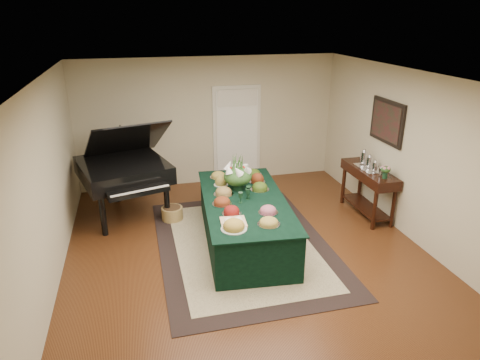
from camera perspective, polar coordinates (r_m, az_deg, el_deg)
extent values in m
plane|color=black|center=(6.94, 0.61, -8.98)|extent=(6.00, 6.00, 0.00)
cube|color=black|center=(7.01, 0.43, -8.60)|extent=(2.68, 3.75, 0.01)
cube|color=beige|center=(7.01, 0.43, -8.55)|extent=(2.14, 3.21, 0.01)
cube|color=silver|center=(9.36, -0.43, 6.16)|extent=(1.05, 0.04, 2.10)
cube|color=white|center=(9.35, -0.40, 5.83)|extent=(0.90, 0.06, 2.00)
cube|color=black|center=(6.96, 0.59, -5.42)|extent=(1.46, 2.78, 0.74)
cube|color=black|center=(6.80, 0.60, -2.60)|extent=(1.53, 2.84, 0.02)
cylinder|color=silver|center=(6.30, -1.13, -4.49)|extent=(0.28, 0.28, 0.01)
ellipsoid|color=maroon|center=(6.28, -1.14, -4.08)|extent=(0.23, 0.23, 0.09)
cylinder|color=silver|center=(6.61, -2.41, -3.18)|extent=(0.31, 0.31, 0.01)
ellipsoid|color=maroon|center=(6.60, -2.41, -2.82)|extent=(0.25, 0.25, 0.08)
cylinder|color=silver|center=(6.96, -2.20, -1.89)|extent=(0.33, 0.33, 0.01)
ellipsoid|color=olive|center=(6.94, -2.21, -1.51)|extent=(0.27, 0.27, 0.09)
cylinder|color=silver|center=(7.80, 1.75, 0.75)|extent=(0.31, 0.31, 0.01)
ellipsoid|color=#3D5716|center=(7.78, 1.75, 1.04)|extent=(0.25, 0.25, 0.07)
cylinder|color=silver|center=(7.14, 2.65, -1.27)|extent=(0.32, 0.32, 0.01)
ellipsoid|color=#3D5716|center=(7.12, 2.66, -0.89)|extent=(0.26, 0.26, 0.09)
cylinder|color=silver|center=(7.64, -0.77, 0.31)|extent=(0.32, 0.32, 0.01)
ellipsoid|color=#B85C6E|center=(7.62, -0.77, 0.67)|extent=(0.26, 0.26, 0.09)
cylinder|color=#B8C2B9|center=(7.34, -2.55, -0.63)|extent=(0.25, 0.25, 0.01)
ellipsoid|color=#B39840|center=(7.31, -2.56, -0.14)|extent=(0.20, 0.20, 0.12)
cylinder|color=silver|center=(6.35, 3.77, -4.32)|extent=(0.29, 0.29, 0.01)
ellipsoid|color=#B85C6E|center=(6.33, 3.78, -3.96)|extent=(0.24, 0.24, 0.08)
cylinder|color=silver|center=(6.01, 3.86, -5.89)|extent=(0.32, 0.32, 0.01)
ellipsoid|color=#B39840|center=(5.99, 3.87, -5.54)|extent=(0.26, 0.26, 0.07)
cylinder|color=#B8C2B9|center=(5.87, -0.82, -6.52)|extent=(0.36, 0.36, 0.01)
ellipsoid|color=#B89235|center=(5.85, -0.82, -6.02)|extent=(0.30, 0.30, 0.10)
cylinder|color=silver|center=(7.45, 2.32, -0.26)|extent=(0.28, 0.28, 0.01)
ellipsoid|color=maroon|center=(7.43, 2.32, 0.20)|extent=(0.23, 0.23, 0.12)
cylinder|color=silver|center=(7.68, -2.91, 0.38)|extent=(0.30, 0.30, 0.01)
ellipsoid|color=#B39840|center=(7.66, -2.92, 0.68)|extent=(0.25, 0.25, 0.07)
cube|color=tan|center=(6.04, -0.89, -5.63)|extent=(0.39, 0.39, 0.02)
ellipsoid|color=white|center=(6.05, -1.51, -5.09)|extent=(0.14, 0.14, 0.08)
ellipsoid|color=white|center=(6.09, -0.23, -4.96)|extent=(0.12, 0.12, 0.07)
cube|color=orange|center=(5.96, -0.31, -5.64)|extent=(0.10, 0.09, 0.05)
cylinder|color=black|center=(7.13, -0.30, -0.53)|extent=(0.18, 0.18, 0.18)
ellipsoid|color=#2A5020|center=(7.08, -0.30, 0.46)|extent=(0.47, 0.47, 0.31)
cylinder|color=black|center=(7.51, -17.79, -4.54)|extent=(0.10, 0.10, 0.72)
cylinder|color=black|center=(7.77, -9.72, -2.85)|extent=(0.10, 0.10, 0.72)
cylinder|color=black|center=(8.77, -16.17, -0.55)|extent=(0.10, 0.10, 0.72)
cube|color=black|center=(7.98, -15.31, 1.30)|extent=(1.81, 1.88, 0.31)
cube|color=black|center=(7.23, -13.35, -1.51)|extent=(1.05, 0.49, 0.10)
cube|color=black|center=(8.01, -14.92, 5.20)|extent=(1.63, 1.45, 0.79)
cylinder|color=olive|center=(7.87, -9.02, -4.43)|extent=(0.38, 0.38, 0.24)
cylinder|color=black|center=(7.68, 17.49, -3.90)|extent=(0.07, 0.07, 0.71)
cylinder|color=black|center=(7.87, 19.74, -3.58)|extent=(0.07, 0.07, 0.71)
cylinder|color=black|center=(8.59, 13.62, -0.77)|extent=(0.07, 0.07, 0.71)
cylinder|color=black|center=(8.76, 15.71, -0.54)|extent=(0.07, 0.07, 0.71)
cube|color=black|center=(8.05, 16.87, 0.81)|extent=(0.45, 1.36, 0.18)
cube|color=black|center=(8.30, 16.39, -3.43)|extent=(0.38, 1.20, 0.03)
cube|color=silver|center=(8.05, 16.84, 1.53)|extent=(0.34, 0.58, 0.02)
cylinder|color=black|center=(7.63, 18.77, 0.63)|extent=(0.08, 0.08, 0.12)
ellipsoid|color=#CD848F|center=(7.59, 18.86, 1.42)|extent=(0.18, 0.18, 0.12)
cube|color=black|center=(7.91, 19.02, 7.37)|extent=(0.04, 0.95, 0.75)
cube|color=#49131C|center=(7.89, 18.87, 7.36)|extent=(0.01, 0.82, 0.62)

